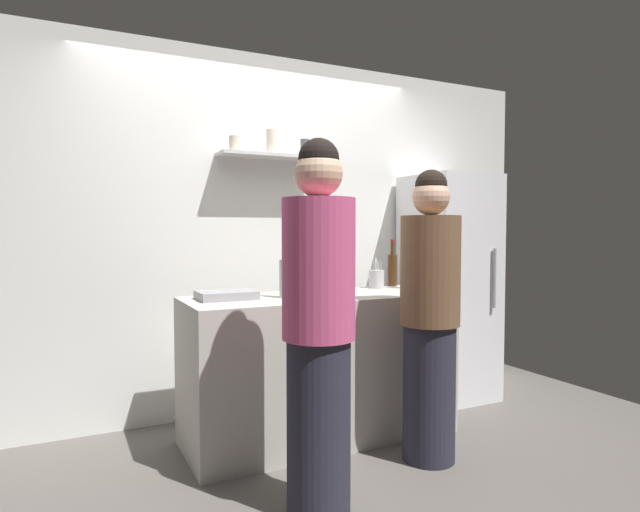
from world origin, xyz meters
TOP-DOWN VIEW (x-y plane):
  - ground_plane at (0.00, 0.00)m, footprint 5.28×5.28m
  - back_wall_assembly at (0.00, 1.25)m, footprint 4.80×0.32m
  - refrigerator at (1.47, 0.85)m, footprint 0.58×0.66m
  - counter at (0.17, 0.53)m, footprint 1.70×0.65m
  - baking_pan at (-0.42, 0.60)m, footprint 0.34×0.24m
  - utensil_holder at (0.72, 0.73)m, footprint 0.11×0.11m
  - wine_bottle_green_glass at (0.90, 0.62)m, footprint 0.07×0.07m
  - wine_bottle_amber_glass at (0.90, 0.80)m, footprint 0.07×0.07m
  - wine_bottle_pale_glass at (-0.07, 0.51)m, footprint 0.07×0.07m
  - water_bottle_plastic at (0.22, 0.71)m, footprint 0.09×0.09m
  - person_brown_jacket at (0.58, -0.06)m, footprint 0.34×0.34m
  - person_pink_top at (-0.24, -0.29)m, footprint 0.34×0.34m

SIDE VIEW (x-z plane):
  - ground_plane at x=0.00m, z-range 0.00..0.00m
  - counter at x=0.17m, z-range 0.00..0.91m
  - person_brown_jacket at x=0.58m, z-range -0.01..1.66m
  - person_pink_top at x=-0.24m, z-range 0.00..1.74m
  - refrigerator at x=1.47m, z-range 0.00..1.76m
  - baking_pan at x=-0.42m, z-range 0.91..0.96m
  - utensil_holder at x=0.72m, z-range 0.87..1.09m
  - water_bottle_plastic at x=0.22m, z-range 0.90..1.15m
  - wine_bottle_green_glass at x=0.90m, z-range 0.87..1.19m
  - wine_bottle_pale_glass at x=-0.07m, z-range 0.88..1.21m
  - wine_bottle_amber_glass at x=0.90m, z-range 0.87..1.22m
  - back_wall_assembly at x=0.00m, z-range 0.00..2.60m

